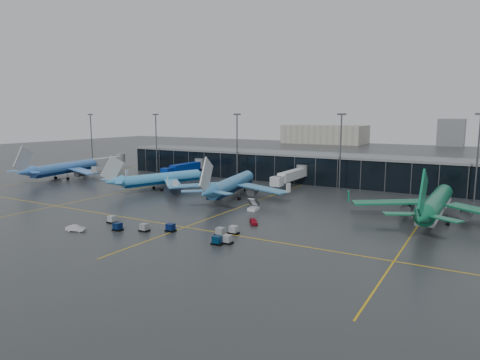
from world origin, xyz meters
The scene contains 14 objects.
ground centered at (0.00, 0.00, 0.00)m, with size 600.00×600.00×0.00m, color #282B2D.
terminal_pier centered at (0.00, 62.00, 5.42)m, with size 142.00×17.00×10.70m.
jet_bridges centered at (-35.00, 42.99, 4.55)m, with size 94.00×27.50×7.20m.
flood_masts centered at (5.00, 50.00, 13.81)m, with size 203.00×0.50×25.50m.
distant_hangars centered at (49.94, 270.08, 8.79)m, with size 260.00×71.00×22.00m.
taxi_lines centered at (10.00, 10.61, 0.01)m, with size 220.00×120.00×0.02m.
airliner_klm_west centered at (-76.33, 20.25, 6.74)m, with size 38.53×43.88×13.49m, color #4280D8, non-canonical shape.
airliner_arkefly centered at (-26.82, 20.52, 5.97)m, with size 34.10×38.83×11.93m, color #46A7E5, non-canonical shape.
airliner_klm_near centered at (1.34, 19.31, 6.78)m, with size 38.75×44.13×13.56m, color #3982BE, non-canonical shape.
airliner_aer_lingus centered at (57.77, 18.69, 6.96)m, with size 39.80×45.33×13.93m, color #0C6740, non-canonical shape.
baggage_carts centered at (12.10, -20.11, 0.76)m, with size 34.00×12.02×1.70m.
mobile_airstair centered at (15.09, 7.74, 0.77)m, with size 2.40×3.34×3.45m.
service_van_red centered at (22.02, -4.94, 0.67)m, with size 1.58×3.93×1.34m, color #A50C20.
service_van_white centered at (-8.34, -29.72, 0.69)m, with size 1.45×4.17×1.37m, color silver.
Camera 1 is at (67.69, -89.30, 24.89)m, focal length 32.00 mm.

